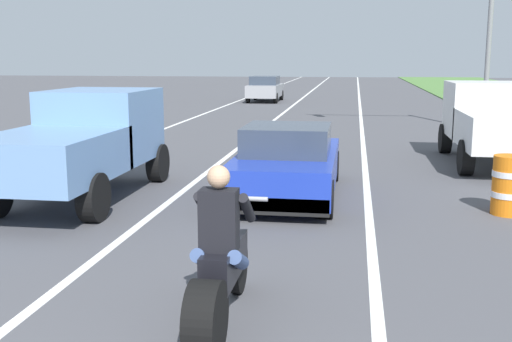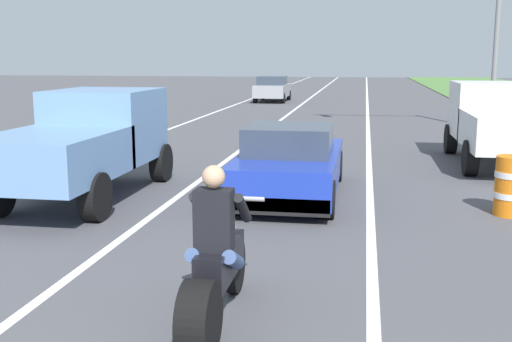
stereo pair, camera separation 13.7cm
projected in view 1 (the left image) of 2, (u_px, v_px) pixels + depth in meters
name	position (u px, v px, depth m)	size (l,w,h in m)	color
lane_stripe_left_solid	(167.00, 128.00, 23.38)	(0.14, 120.00, 0.01)	white
lane_stripe_right_solid	(362.00, 131.00, 22.28)	(0.14, 120.00, 0.01)	white
lane_stripe_centre_dashed	(262.00, 129.00, 22.83)	(0.14, 120.00, 0.01)	white
motorcycle_with_rider	(220.00, 270.00, 6.04)	(0.70, 2.21, 1.62)	black
sports_car_blue	(288.00, 164.00, 11.82)	(1.84, 4.30, 1.37)	#1E38B2
pickup_truck_left_lane_light_blue	(83.00, 140.00, 11.60)	(2.02, 4.80, 1.98)	#6B93C6
pickup_truck_right_shoulder_white	(493.00, 119.00, 15.29)	(2.02, 4.80, 1.98)	silver
traffic_light_mast_near	(446.00, 16.00, 22.02)	(4.88, 0.34, 6.00)	gray
construction_barrel_nearest	(509.00, 185.00, 10.47)	(0.58, 0.58, 1.00)	orange
distant_car_far_ahead	(265.00, 88.00, 36.84)	(1.80, 4.00, 1.50)	#99999E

